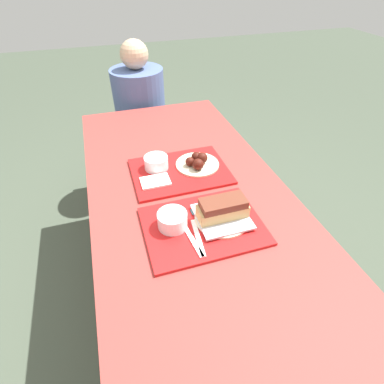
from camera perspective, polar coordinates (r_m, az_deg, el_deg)
The scene contains 14 objects.
ground_plane at distance 1.78m, azimuth 0.29°, elevation -20.61°, with size 12.00×12.00×0.00m, color #424C3D.
picnic_table at distance 1.25m, azimuth 0.39°, elevation -4.97°, with size 0.80×1.89×0.76m.
picnic_bench_far at distance 2.35m, azimuth -8.45°, elevation 8.70°, with size 0.76×0.28×0.43m.
tray_near at distance 1.08m, azimuth 2.12°, elevation -6.45°, with size 0.42×0.32×0.01m.
tray_far at distance 1.34m, azimuth -2.22°, elevation 3.97°, with size 0.42×0.32×0.01m.
bowl_coleslaw_near at distance 1.05m, azimuth -3.75°, elevation -5.20°, with size 0.10×0.10×0.06m.
brisket_sandwich_plate at distance 1.07m, azimuth 5.81°, elevation -3.77°, with size 0.20×0.20×0.09m.
plastic_fork_near at distance 1.02m, azimuth -0.04°, elevation -8.92°, with size 0.03×0.17×0.00m.
plastic_knife_near at distance 1.03m, azimuth 1.15°, elevation -8.64°, with size 0.03×0.17×0.00m.
condiment_packet at distance 1.12m, azimuth 0.74°, elevation -3.70°, with size 0.04×0.03×0.01m.
bowl_coleslaw_far at distance 1.34m, azimuth -6.85°, elevation 5.69°, with size 0.10×0.10×0.06m.
wings_plate_far at distance 1.35m, azimuth 1.05°, elevation 5.76°, with size 0.20×0.20×0.06m.
napkin_far at distance 1.27m, azimuth -6.99°, elevation 2.04°, with size 0.12×0.09×0.01m.
person_seated_across at distance 2.19m, azimuth -9.94°, elevation 16.50°, with size 0.35×0.35×0.68m.
Camera 1 is at (-0.28, -0.85, 1.54)m, focal length 28.00 mm.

